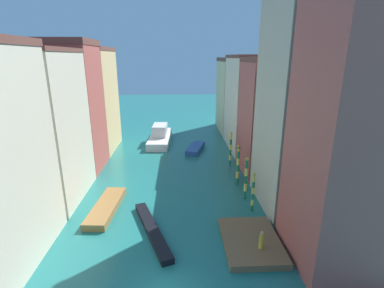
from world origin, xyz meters
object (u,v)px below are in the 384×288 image
mooring_pole_2 (238,166)px  mooring_pole_3 (238,162)px  mooring_pole_1 (246,178)px  vaporetto_white (160,136)px  mooring_pole_0 (253,192)px  motorboat_1 (106,207)px  person_on_dock (261,240)px  waterfront_dock (251,241)px  mooring_pole_4 (231,148)px  motorboat_0 (195,148)px  gondola_black (152,230)px

mooring_pole_2 → mooring_pole_3: mooring_pole_3 is taller
mooring_pole_1 → vaporetto_white: size_ratio=0.41×
mooring_pole_0 → mooring_pole_2: mooring_pole_2 is taller
motorboat_1 → mooring_pole_3: bearing=24.9°
vaporetto_white → person_on_dock: bearing=-72.8°
waterfront_dock → mooring_pole_3: (1.40, 12.74, 2.06)m
mooring_pole_1 → mooring_pole_4: mooring_pole_4 is taller
mooring_pole_3 → motorboat_1: size_ratio=0.59×
person_on_dock → motorboat_0: bearing=97.9°
person_on_dock → vaporetto_white: bearing=107.2°
waterfront_dock → mooring_pole_1: bearing=80.8°
gondola_black → motorboat_0: bearing=77.2°
waterfront_dock → motorboat_1: size_ratio=0.84×
mooring_pole_0 → waterfront_dock: bearing=-104.7°
gondola_black → mooring_pole_0: bearing=18.7°
mooring_pole_2 → mooring_pole_3: 1.39m
mooring_pole_0 → gondola_black: (-9.56, -3.23, -1.80)m
mooring_pole_0 → mooring_pole_1: mooring_pole_1 is taller
gondola_black → vaporetto_white: bearing=91.8°
motorboat_0 → motorboat_1: (-9.96, -18.30, -0.06)m
mooring_pole_1 → mooring_pole_3: 4.91m
mooring_pole_1 → motorboat_0: bearing=104.9°
waterfront_dock → mooring_pole_0: mooring_pole_0 is taller
mooring_pole_4 → mooring_pole_3: bearing=-89.5°
person_on_dock → mooring_pole_4: (0.92, 18.87, 1.26)m
waterfront_dock → vaporetto_white: size_ratio=0.57×
mooring_pole_2 → vaporetto_white: (-10.18, 18.06, -1.21)m
mooring_pole_4 → motorboat_1: mooring_pole_4 is taller
motorboat_1 → person_on_dock: bearing=-28.3°
mooring_pole_3 → vaporetto_white: bearing=122.1°
motorboat_1 → gondola_black: bearing=-39.7°
vaporetto_white → motorboat_0: (5.96, -5.13, -0.68)m
person_on_dock → mooring_pole_2: bearing=86.9°
mooring_pole_2 → motorboat_1: size_ratio=0.58×
mooring_pole_4 → vaporetto_white: size_ratio=0.43×
waterfront_dock → vaporetto_white: 30.81m
mooring_pole_0 → mooring_pole_4: mooring_pole_4 is taller
vaporetto_white → motorboat_1: 23.78m
waterfront_dock → gondola_black: (-8.19, 1.98, 0.01)m
person_on_dock → motorboat_1: person_on_dock is taller
mooring_pole_1 → mooring_pole_4: bearing=89.4°
mooring_pole_1 → waterfront_dock: bearing=-99.2°
mooring_pole_2 → motorboat_0: (-4.22, 12.93, -1.89)m
mooring_pole_4 → motorboat_0: mooring_pole_4 is taller
motorboat_0 → motorboat_1: size_ratio=0.81×
mooring_pole_0 → mooring_pole_4: bearing=90.0°
gondola_black → mooring_pole_1: bearing=31.8°
mooring_pole_4 → motorboat_1: 18.63m
person_on_dock → mooring_pole_0: 6.58m
motorboat_1 → mooring_pole_4: bearing=38.8°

